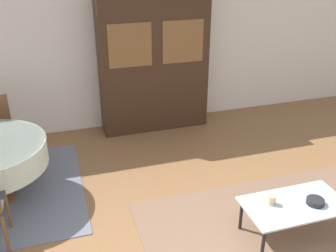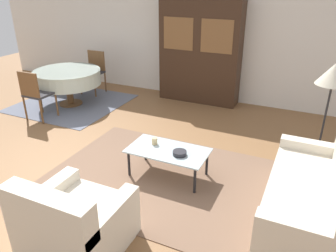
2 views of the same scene
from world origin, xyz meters
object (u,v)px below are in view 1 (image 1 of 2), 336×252
at_px(coffee_table, 295,207).
at_px(bowl, 315,201).
at_px(cup, 272,200).
at_px(display_cabinet, 154,64).

distance_m(coffee_table, bowl, 0.21).
distance_m(coffee_table, cup, 0.26).
bearing_deg(cup, coffee_table, -16.55).
bearing_deg(display_cabinet, coffee_table, -77.54).
height_order(cup, bowl, cup).
height_order(coffee_table, display_cabinet, display_cabinet).
bearing_deg(display_cabinet, bowl, -74.38).
distance_m(display_cabinet, cup, 3.04).
bearing_deg(coffee_table, bowl, -16.83).
bearing_deg(cup, display_cabinet, 98.30).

